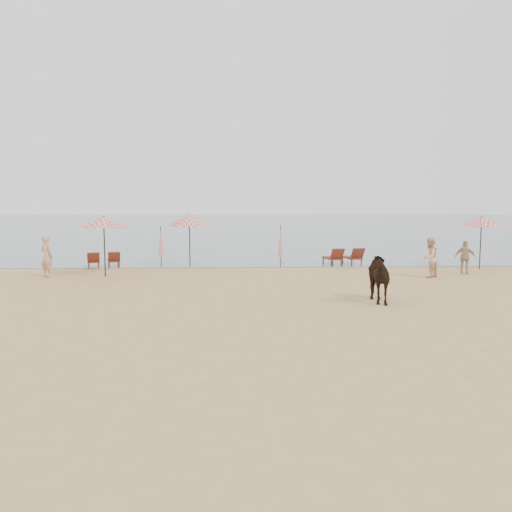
{
  "coord_description": "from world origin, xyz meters",
  "views": [
    {
      "loc": [
        -0.69,
        -14.42,
        3.1
      ],
      "look_at": [
        0.0,
        5.0,
        1.1
      ],
      "focal_mm": 35.0,
      "sensor_mm": 36.0,
      "label": 1
    }
  ],
  "objects_px": {
    "cow": "(374,277)",
    "beachgoer_right_a": "(430,258)",
    "beachgoer_right_b": "(465,257)",
    "lounger_cluster_right": "(344,257)",
    "umbrella_open_right": "(481,221)",
    "umbrella_closed_left": "(161,242)",
    "beachgoer_left": "(47,256)",
    "umbrella_open_left_a": "(104,222)",
    "lounger_cluster_left": "(104,260)",
    "umbrella_closed_right": "(281,241)",
    "umbrella_open_left_b": "(189,219)"
  },
  "relations": [
    {
      "from": "cow",
      "to": "beachgoer_right_a",
      "type": "bearing_deg",
      "value": 53.63
    },
    {
      "from": "beachgoer_right_a",
      "to": "beachgoer_right_b",
      "type": "xyz_separation_m",
      "value": [
        1.99,
        0.97,
        -0.1
      ]
    },
    {
      "from": "lounger_cluster_right",
      "to": "umbrella_open_right",
      "type": "height_order",
      "value": "umbrella_open_right"
    },
    {
      "from": "umbrella_closed_left",
      "to": "beachgoer_left",
      "type": "distance_m",
      "value": 5.61
    },
    {
      "from": "beachgoer_left",
      "to": "umbrella_open_right",
      "type": "bearing_deg",
      "value": -139.42
    },
    {
      "from": "umbrella_closed_left",
      "to": "beachgoer_right_a",
      "type": "xyz_separation_m",
      "value": [
        12.06,
        -4.23,
        -0.39
      ]
    },
    {
      "from": "beachgoer_right_a",
      "to": "umbrella_open_left_a",
      "type": "bearing_deg",
      "value": -44.36
    },
    {
      "from": "lounger_cluster_right",
      "to": "umbrella_closed_left",
      "type": "bearing_deg",
      "value": 172.02
    },
    {
      "from": "beachgoer_right_a",
      "to": "lounger_cluster_left",
      "type": "bearing_deg",
      "value": -56.08
    },
    {
      "from": "umbrella_closed_left",
      "to": "beachgoer_right_b",
      "type": "relative_size",
      "value": 1.34
    },
    {
      "from": "umbrella_closed_right",
      "to": "beachgoer_right_a",
      "type": "xyz_separation_m",
      "value": [
        6.07,
        -3.71,
        -0.45
      ]
    },
    {
      "from": "umbrella_open_left_a",
      "to": "umbrella_open_right",
      "type": "distance_m",
      "value": 17.63
    },
    {
      "from": "umbrella_open_left_b",
      "to": "umbrella_closed_right",
      "type": "xyz_separation_m",
      "value": [
        4.57,
        -0.75,
        -1.06
      ]
    },
    {
      "from": "umbrella_closed_right",
      "to": "beachgoer_right_b",
      "type": "xyz_separation_m",
      "value": [
        8.06,
        -2.74,
        -0.55
      ]
    },
    {
      "from": "lounger_cluster_right",
      "to": "lounger_cluster_left",
      "type": "bearing_deg",
      "value": 172.95
    },
    {
      "from": "umbrella_open_left_a",
      "to": "umbrella_open_right",
      "type": "bearing_deg",
      "value": 22.14
    },
    {
      "from": "beachgoer_left",
      "to": "beachgoer_right_a",
      "type": "xyz_separation_m",
      "value": [
        16.37,
        -0.65,
        -0.05
      ]
    },
    {
      "from": "lounger_cluster_right",
      "to": "cow",
      "type": "distance_m",
      "value": 9.87
    },
    {
      "from": "umbrella_open_right",
      "to": "beachgoer_right_a",
      "type": "distance_m",
      "value": 4.76
    },
    {
      "from": "cow",
      "to": "lounger_cluster_left",
      "type": "bearing_deg",
      "value": 139.55
    },
    {
      "from": "beachgoer_left",
      "to": "beachgoer_right_a",
      "type": "height_order",
      "value": "beachgoer_left"
    },
    {
      "from": "cow",
      "to": "beachgoer_right_a",
      "type": "height_order",
      "value": "beachgoer_right_a"
    },
    {
      "from": "lounger_cluster_left",
      "to": "beachgoer_left",
      "type": "relative_size",
      "value": 1.04
    },
    {
      "from": "lounger_cluster_right",
      "to": "beachgoer_right_b",
      "type": "relative_size",
      "value": 1.32
    },
    {
      "from": "cow",
      "to": "umbrella_open_left_a",
      "type": "bearing_deg",
      "value": 148.58
    },
    {
      "from": "umbrella_open_left_a",
      "to": "umbrella_open_left_b",
      "type": "xyz_separation_m",
      "value": [
        3.31,
        3.69,
        -0.0
      ]
    },
    {
      "from": "umbrella_closed_left",
      "to": "umbrella_closed_right",
      "type": "distance_m",
      "value": 6.01
    },
    {
      "from": "lounger_cluster_left",
      "to": "cow",
      "type": "xyz_separation_m",
      "value": [
        11.0,
        -9.25,
        0.42
      ]
    },
    {
      "from": "lounger_cluster_left",
      "to": "umbrella_open_right",
      "type": "bearing_deg",
      "value": -19.55
    },
    {
      "from": "lounger_cluster_left",
      "to": "umbrella_open_left_b",
      "type": "xyz_separation_m",
      "value": [
        4.21,
        0.52,
        1.98
      ]
    },
    {
      "from": "cow",
      "to": "beachgoer_right_a",
      "type": "distance_m",
      "value": 6.55
    },
    {
      "from": "umbrella_open_left_b",
      "to": "lounger_cluster_left",
      "type": "bearing_deg",
      "value": 177.48
    },
    {
      "from": "umbrella_closed_left",
      "to": "lounger_cluster_left",
      "type": "bearing_deg",
      "value": -174.29
    },
    {
      "from": "lounger_cluster_left",
      "to": "umbrella_open_left_b",
      "type": "bearing_deg",
      "value": -8.98
    },
    {
      "from": "cow",
      "to": "umbrella_closed_left",
      "type": "bearing_deg",
      "value": 130.35
    },
    {
      "from": "lounger_cluster_left",
      "to": "beachgoer_right_a",
      "type": "distance_m",
      "value": 15.37
    },
    {
      "from": "umbrella_closed_right",
      "to": "cow",
      "type": "distance_m",
      "value": 9.29
    },
    {
      "from": "umbrella_closed_right",
      "to": "cow",
      "type": "xyz_separation_m",
      "value": [
        2.22,
        -9.01,
        -0.5
      ]
    },
    {
      "from": "umbrella_open_right",
      "to": "umbrella_closed_left",
      "type": "relative_size",
      "value": 1.27
    },
    {
      "from": "lounger_cluster_right",
      "to": "umbrella_open_left_a",
      "type": "xyz_separation_m",
      "value": [
        -11.21,
        -3.73,
        1.93
      ]
    },
    {
      "from": "umbrella_closed_right",
      "to": "umbrella_open_left_b",
      "type": "bearing_deg",
      "value": 170.66
    },
    {
      "from": "lounger_cluster_right",
      "to": "beachgoer_left",
      "type": "height_order",
      "value": "beachgoer_left"
    },
    {
      "from": "umbrella_open_right",
      "to": "umbrella_closed_right",
      "type": "bearing_deg",
      "value": -160.95
    },
    {
      "from": "cow",
      "to": "beachgoer_right_b",
      "type": "relative_size",
      "value": 1.26
    },
    {
      "from": "beachgoer_right_b",
      "to": "umbrella_open_left_a",
      "type": "bearing_deg",
      "value": 29.49
    },
    {
      "from": "umbrella_open_left_a",
      "to": "umbrella_closed_left",
      "type": "height_order",
      "value": "umbrella_open_left_a"
    },
    {
      "from": "lounger_cluster_left",
      "to": "umbrella_open_right",
      "type": "xyz_separation_m",
      "value": [
        18.41,
        -1.16,
        1.93
      ]
    },
    {
      "from": "umbrella_open_right",
      "to": "beachgoer_right_b",
      "type": "relative_size",
      "value": 1.7
    },
    {
      "from": "umbrella_open_right",
      "to": "beachgoer_left",
      "type": "height_order",
      "value": "umbrella_open_right"
    },
    {
      "from": "umbrella_open_left_a",
      "to": "umbrella_closed_right",
      "type": "distance_m",
      "value": 8.48
    }
  ]
}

